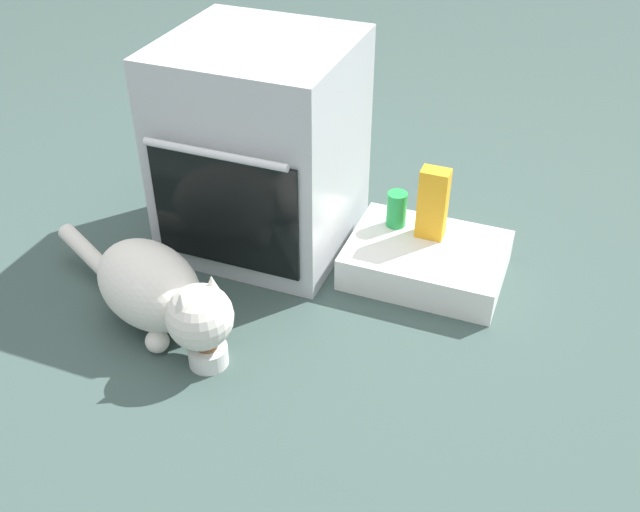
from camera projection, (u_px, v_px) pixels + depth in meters
ground at (238, 311)px, 2.26m from camera, size 8.00×8.00×0.00m
oven at (262, 147)px, 2.38m from camera, size 0.57×0.59×0.70m
pantry_cabinet at (426, 260)px, 2.38m from camera, size 0.50×0.37×0.11m
food_bowl at (208, 353)px, 2.06m from camera, size 0.11×0.11×0.08m
cat at (158, 291)px, 2.11m from camera, size 0.76×0.39×0.27m
soda_can at (397, 209)px, 2.41m from camera, size 0.07×0.07×0.12m
juice_carton at (433, 204)px, 2.32m from camera, size 0.09×0.06×0.24m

